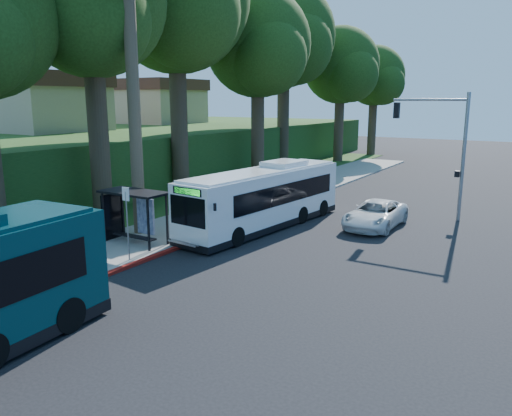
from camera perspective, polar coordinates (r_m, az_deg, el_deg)
The scene contains 16 objects.
ground at distance 22.19m, azimuth 5.15°, elevation -5.08°, with size 140.00×140.00×0.00m, color black.
sidewalk at distance 26.10m, azimuth -9.35°, elevation -2.40°, with size 4.50×70.00×0.12m, color gray.
red_curb at distance 21.77m, azimuth -11.64°, elevation -5.46°, with size 0.25×30.00×0.13m, color maroon.
grass_verge at distance 33.45m, azimuth -11.16°, elevation 0.72°, with size 8.00×70.00×0.06m, color #234719.
bus_shelter at distance 23.65m, azimuth -13.93°, elevation 0.21°, with size 3.20×1.51×2.55m.
stop_sign_pole at distance 20.84m, azimuth -14.55°, elevation -0.65°, with size 0.35×0.06×3.17m.
traffic_signal_pole at distance 29.62m, azimuth 20.81°, elevation 7.27°, with size 4.10×0.30×7.00m.
hillside_backdrop at distance 49.51m, azimuth -14.76°, elevation 7.07°, with size 24.00×60.00×8.80m.
tree_0 at distance 29.24m, azimuth -18.32°, elevation 20.75°, with size 8.40×8.00×15.70m.
tree_1 at distance 35.80m, azimuth -9.07°, elevation 22.00°, with size 10.50×10.00×18.26m.
tree_2 at distance 41.12m, azimuth 0.31°, elevation 17.70°, with size 8.82×8.40×15.12m.
tree_3 at distance 49.16m, azimuth 3.33°, elevation 18.56°, with size 10.08×9.60×17.28m.
tree_4 at distance 55.14m, azimuth 9.76°, elevation 15.37°, with size 8.40×8.00×14.14m.
tree_5 at distance 62.26m, azimuth 13.45°, elevation 14.15°, with size 7.35×7.00×12.86m.
white_bus at distance 26.10m, azimuth 1.05°, elevation 1.30°, with size 3.51×11.40×3.34m.
pickup at distance 27.00m, azimuth 13.49°, elevation -0.70°, with size 2.31×5.01×1.39m, color silver.
Camera 1 is at (9.35, -19.01, 6.61)m, focal length 35.00 mm.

